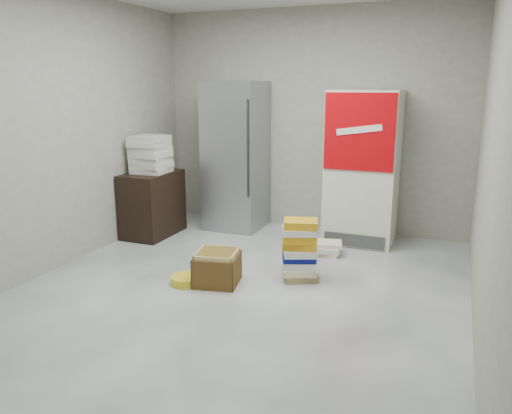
{
  "coord_description": "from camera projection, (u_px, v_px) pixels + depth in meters",
  "views": [
    {
      "loc": [
        1.75,
        -3.78,
        1.86
      ],
      "look_at": [
        -0.04,
        0.7,
        0.67
      ],
      "focal_mm": 35.0,
      "sensor_mm": 36.0,
      "label": 1
    }
  ],
  "objects": [
    {
      "name": "ground",
      "position": [
        232.0,
        297.0,
        4.48
      ],
      "size": [
        5.0,
        5.0,
        0.0
      ],
      "primitive_type": "plane",
      "color": "silver",
      "rests_on": "ground"
    },
    {
      "name": "room_shell",
      "position": [
        229.0,
        92.0,
        4.05
      ],
      "size": [
        4.04,
        5.04,
        2.82
      ],
      "color": "#A8A197",
      "rests_on": "ground"
    },
    {
      "name": "steel_fridge",
      "position": [
        236.0,
        156.0,
        6.5
      ],
      "size": [
        0.7,
        0.72,
        1.9
      ],
      "color": "#AAADB2",
      "rests_on": "ground"
    },
    {
      "name": "coke_cooler",
      "position": [
        363.0,
        167.0,
        5.91
      ],
      "size": [
        0.8,
        0.73,
        1.8
      ],
      "color": "silver",
      "rests_on": "ground"
    },
    {
      "name": "wood_shelf",
      "position": [
        153.0,
        204.0,
        6.27
      ],
      "size": [
        0.5,
        0.8,
        0.8
      ],
      "primitive_type": "cube",
      "color": "black",
      "rests_on": "ground"
    },
    {
      "name": "supply_box_stack",
      "position": [
        151.0,
        154.0,
        6.12
      ],
      "size": [
        0.43,
        0.44,
        0.45
      ],
      "color": "silver",
      "rests_on": "wood_shelf"
    },
    {
      "name": "phonebook_stack_main",
      "position": [
        300.0,
        250.0,
        4.81
      ],
      "size": [
        0.41,
        0.38,
        0.61
      ],
      "rotation": [
        0.0,
        0.0,
        0.37
      ],
      "color": "#93854F",
      "rests_on": "ground"
    },
    {
      "name": "phonebook_stack_side",
      "position": [
        326.0,
        248.0,
        5.59
      ],
      "size": [
        0.38,
        0.34,
        0.15
      ],
      "rotation": [
        0.0,
        0.0,
        0.11
      ],
      "color": "beige",
      "rests_on": "ground"
    },
    {
      "name": "cardboard_box",
      "position": [
        217.0,
        270.0,
        4.77
      ],
      "size": [
        0.47,
        0.47,
        0.32
      ],
      "rotation": [
        0.0,
        0.0,
        0.2
      ],
      "color": "gold",
      "rests_on": "ground"
    },
    {
      "name": "bucket_lid",
      "position": [
        186.0,
        280.0,
        4.78
      ],
      "size": [
        0.32,
        0.32,
        0.08
      ],
      "primitive_type": "cylinder",
      "rotation": [
        0.0,
        0.0,
        -0.1
      ],
      "color": "gold",
      "rests_on": "ground"
    }
  ]
}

